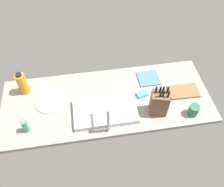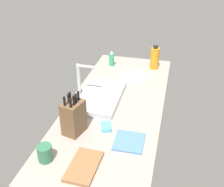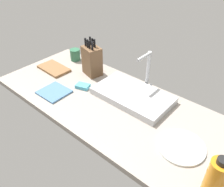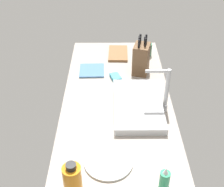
{
  "view_description": "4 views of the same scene",
  "coord_description": "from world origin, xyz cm",
  "px_view_note": "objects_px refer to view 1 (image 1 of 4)",
  "views": [
    {
      "loc": [
        14.47,
        118.1,
        159.96
      ],
      "look_at": [
        -4.17,
        0.39,
        11.35
      ],
      "focal_mm": 38.71,
      "sensor_mm": 36.0,
      "label": 1
    },
    {
      "loc": [
        -161.77,
        -37.14,
        109.02
      ],
      "look_at": [
        0.62,
        3.04,
        10.96
      ],
      "focal_mm": 44.22,
      "sensor_mm": 36.0,
      "label": 2
    },
    {
      "loc": [
        70.39,
        -85.53,
        91.36
      ],
      "look_at": [
        -0.81,
        -3.27,
        13.41
      ],
      "focal_mm": 36.98,
      "sensor_mm": 36.0,
      "label": 3
    },
    {
      "loc": [
        147.02,
        -4.18,
        115.71
      ],
      "look_at": [
        2.06,
        -3.15,
        13.25
      ],
      "focal_mm": 49.18,
      "sensor_mm": 36.0,
      "label": 4
    }
  ],
  "objects_px": {
    "coffee_mug": "(194,110)",
    "dish_sponge": "(142,94)",
    "dinner_plate": "(50,101)",
    "sink_basin": "(105,111)",
    "water_bottle": "(22,83)",
    "cutting_board": "(183,91)",
    "soap_bottle": "(25,126)",
    "dish_towel": "(148,78)",
    "faucet": "(108,117)",
    "knife_block": "(159,103)"
  },
  "relations": [
    {
      "from": "water_bottle",
      "to": "dish_sponge",
      "type": "height_order",
      "value": "water_bottle"
    },
    {
      "from": "sink_basin",
      "to": "knife_block",
      "type": "relative_size",
      "value": 1.83
    },
    {
      "from": "coffee_mug",
      "to": "knife_block",
      "type": "bearing_deg",
      "value": -14.13
    },
    {
      "from": "cutting_board",
      "to": "soap_bottle",
      "type": "xyz_separation_m",
      "value": [
        1.27,
        0.17,
        0.05
      ]
    },
    {
      "from": "faucet",
      "to": "coffee_mug",
      "type": "relative_size",
      "value": 2.85
    },
    {
      "from": "water_bottle",
      "to": "dinner_plate",
      "type": "bearing_deg",
      "value": 143.96
    },
    {
      "from": "faucet",
      "to": "knife_block",
      "type": "distance_m",
      "value": 0.42
    },
    {
      "from": "faucet",
      "to": "knife_block",
      "type": "bearing_deg",
      "value": -166.71
    },
    {
      "from": "cutting_board",
      "to": "dish_towel",
      "type": "relative_size",
      "value": 1.35
    },
    {
      "from": "faucet",
      "to": "dish_towel",
      "type": "xyz_separation_m",
      "value": [
        -0.42,
        -0.44,
        -0.15
      ]
    },
    {
      "from": "soap_bottle",
      "to": "cutting_board",
      "type": "bearing_deg",
      "value": -172.48
    },
    {
      "from": "water_bottle",
      "to": "coffee_mug",
      "type": "height_order",
      "value": "water_bottle"
    },
    {
      "from": "coffee_mug",
      "to": "dish_sponge",
      "type": "height_order",
      "value": "coffee_mug"
    },
    {
      "from": "dinner_plate",
      "to": "sink_basin",
      "type": "bearing_deg",
      "value": 158.11
    },
    {
      "from": "sink_basin",
      "to": "dish_sponge",
      "type": "bearing_deg",
      "value": -158.82
    },
    {
      "from": "sink_basin",
      "to": "faucet",
      "type": "xyz_separation_m",
      "value": [
        -0.0,
        0.15,
        0.13
      ]
    },
    {
      "from": "dish_towel",
      "to": "dish_sponge",
      "type": "height_order",
      "value": "dish_sponge"
    },
    {
      "from": "coffee_mug",
      "to": "soap_bottle",
      "type": "bearing_deg",
      "value": -2.26
    },
    {
      "from": "coffee_mug",
      "to": "dish_sponge",
      "type": "xyz_separation_m",
      "value": [
        0.34,
        -0.24,
        -0.03
      ]
    },
    {
      "from": "knife_block",
      "to": "water_bottle",
      "type": "distance_m",
      "value": 1.1
    },
    {
      "from": "knife_block",
      "to": "dish_sponge",
      "type": "height_order",
      "value": "knife_block"
    },
    {
      "from": "water_bottle",
      "to": "dish_sponge",
      "type": "bearing_deg",
      "value": 168.64
    },
    {
      "from": "water_bottle",
      "to": "faucet",
      "type": "bearing_deg",
      "value": 143.62
    },
    {
      "from": "soap_bottle",
      "to": "dish_towel",
      "type": "bearing_deg",
      "value": -160.57
    },
    {
      "from": "water_bottle",
      "to": "dish_sponge",
      "type": "distance_m",
      "value": 0.98
    },
    {
      "from": "soap_bottle",
      "to": "coffee_mug",
      "type": "distance_m",
      "value": 1.26
    },
    {
      "from": "faucet",
      "to": "soap_bottle",
      "type": "bearing_deg",
      "value": -7.62
    },
    {
      "from": "sink_basin",
      "to": "coffee_mug",
      "type": "xyz_separation_m",
      "value": [
        -0.67,
        0.12,
        0.02
      ]
    },
    {
      "from": "cutting_board",
      "to": "sink_basin",
      "type": "bearing_deg",
      "value": 8.52
    },
    {
      "from": "sink_basin",
      "to": "knife_block",
      "type": "height_order",
      "value": "knife_block"
    },
    {
      "from": "coffee_mug",
      "to": "cutting_board",
      "type": "bearing_deg",
      "value": -91.45
    },
    {
      "from": "knife_block",
      "to": "faucet",
      "type": "bearing_deg",
      "value": 28.22
    },
    {
      "from": "soap_bottle",
      "to": "dish_towel",
      "type": "height_order",
      "value": "soap_bottle"
    },
    {
      "from": "dish_towel",
      "to": "cutting_board",
      "type": "bearing_deg",
      "value": 142.69
    },
    {
      "from": "dinner_plate",
      "to": "dish_towel",
      "type": "height_order",
      "value": "same"
    },
    {
      "from": "sink_basin",
      "to": "dinner_plate",
      "type": "relative_size",
      "value": 2.08
    },
    {
      "from": "sink_basin",
      "to": "dish_sponge",
      "type": "distance_m",
      "value": 0.35
    },
    {
      "from": "faucet",
      "to": "soap_bottle",
      "type": "xyz_separation_m",
      "value": [
        0.59,
        -0.08,
        -0.09
      ]
    },
    {
      "from": "soap_bottle",
      "to": "sink_basin",
      "type": "bearing_deg",
      "value": -173.62
    },
    {
      "from": "water_bottle",
      "to": "dinner_plate",
      "type": "relative_size",
      "value": 0.9
    },
    {
      "from": "dinner_plate",
      "to": "coffee_mug",
      "type": "relative_size",
      "value": 2.56
    },
    {
      "from": "sink_basin",
      "to": "dish_towel",
      "type": "bearing_deg",
      "value": -145.38
    },
    {
      "from": "sink_basin",
      "to": "cutting_board",
      "type": "bearing_deg",
      "value": -171.48
    },
    {
      "from": "knife_block",
      "to": "dinner_plate",
      "type": "relative_size",
      "value": 1.14
    },
    {
      "from": "cutting_board",
      "to": "coffee_mug",
      "type": "relative_size",
      "value": 2.67
    },
    {
      "from": "water_bottle",
      "to": "dish_towel",
      "type": "bearing_deg",
      "value": 178.61
    },
    {
      "from": "sink_basin",
      "to": "cutting_board",
      "type": "height_order",
      "value": "sink_basin"
    },
    {
      "from": "soap_bottle",
      "to": "dinner_plate",
      "type": "bearing_deg",
      "value": -124.62
    },
    {
      "from": "faucet",
      "to": "dinner_plate",
      "type": "distance_m",
      "value": 0.55
    },
    {
      "from": "water_bottle",
      "to": "dish_sponge",
      "type": "xyz_separation_m",
      "value": [
        -0.95,
        0.19,
        -0.09
      ]
    }
  ]
}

